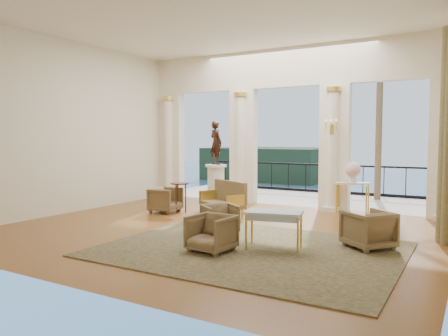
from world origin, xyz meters
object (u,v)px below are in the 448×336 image
Objects in this scene: armchair_b at (211,232)px; pedestal at (216,186)px; settee at (225,199)px; statue at (216,143)px; armchair_a at (220,217)px; game_table at (274,215)px; console_table at (352,188)px; side_table at (180,187)px; armchair_d at (166,199)px; armchair_c at (368,228)px.

armchair_b is 5.00m from pedestal.
pedestal is (-2.53, 4.31, 0.22)m from armchair_b.
statue is at bearing 154.90° from settee.
pedestal is at bearing 70.45° from armchair_a.
settee is at bearing 153.12° from statue.
game_table is 0.88× the size of statue.
console_table is (3.67, 0.79, -1.15)m from statue.
pedestal is (-3.38, 3.58, -0.03)m from game_table.
settee is 1.31m from side_table.
game_table is at bearing -115.39° from console_table.
statue is (-1.91, 2.98, 1.49)m from armchair_a.
armchair_d is 0.67× the size of game_table.
armchair_d is 1.66m from settee.
game_table is (0.85, 0.73, 0.25)m from armchair_b.
armchair_b is at bearing -16.42° from armchair_c.
statue reaches higher than game_table.
pedestal is (-0.98, 1.17, 0.15)m from settee.
game_table is 5.07m from statue.
pedestal reaches higher than armchair_b.
armchair_d is 1.66m from pedestal.
armchair_a is at bearing -37.87° from settee.
armchair_d reaches higher than game_table.
armchair_a is 3.84m from statue.
pedestal is 1.53× the size of side_table.
armchair_d is 4.53m from game_table.
settee is 1.56× the size of console_table.
statue reaches higher than pedestal.
game_table is at bearing -123.59° from armchair_d.
armchair_a is at bearing 144.53° from game_table.
armchair_c is at bearing -29.29° from pedestal.
armchair_c is at bearing -93.39° from console_table.
game_table is at bearing -46.58° from pedestal.
pedestal is (-1.91, 2.98, 0.25)m from armchair_a.
armchair_d is 0.79× the size of console_table.
console_table is at bearing 61.05° from settee.
settee is 3.40m from game_table.
armchair_b is 5.23m from console_table.
side_table is at bearing 138.21° from armchair_b.
armchair_d is 0.92× the size of side_table.
armchair_a is 0.85× the size of side_table.
pedestal is 0.97× the size of statue.
console_table is (2.69, 1.96, 0.24)m from settee.
statue is at bearing 70.45° from armchair_a.
armchair_b is (0.62, -1.32, 0.02)m from armchair_a.
armchair_a is at bearing 145.84° from statue.
armchair_b is 0.95× the size of armchair_c.
side_table is (-3.96, -2.14, 0.00)m from console_table.
armchair_b is 3.50m from settee.
game_table is 1.18× the size of console_table.
statue is (-2.53, 4.31, 1.47)m from armchair_b.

